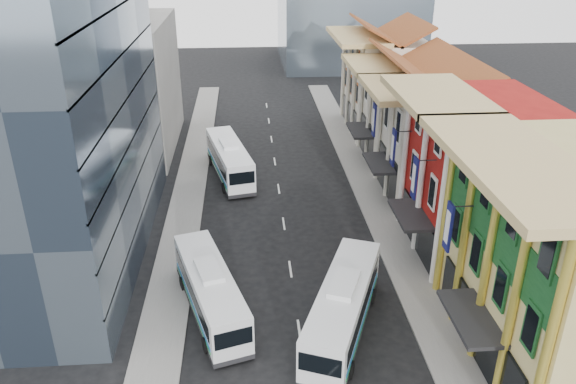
{
  "coord_description": "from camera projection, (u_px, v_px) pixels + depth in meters",
  "views": [
    {
      "loc": [
        -2.81,
        -19.63,
        22.63
      ],
      "look_at": [
        0.04,
        17.77,
        4.94
      ],
      "focal_mm": 35.0,
      "sensor_mm": 36.0,
      "label": 1
    }
  ],
  "objects": [
    {
      "name": "sidewalk_right",
      "position": [
        383.0,
        219.0,
        47.94
      ],
      "size": [
        3.0,
        90.0,
        0.15
      ],
      "primitive_type": "cube",
      "color": "slate",
      "rests_on": "ground"
    },
    {
      "name": "sidewalk_left",
      "position": [
        182.0,
        226.0,
        46.77
      ],
      "size": [
        3.0,
        90.0,
        0.15
      ],
      "primitive_type": "cube",
      "color": "slate",
      "rests_on": "ground"
    },
    {
      "name": "shophouse_tan",
      "position": [
        562.0,
        266.0,
        30.46
      ],
      "size": [
        8.0,
        14.0,
        12.0
      ],
      "primitive_type": "cube",
      "color": "tan",
      "rests_on": "ground"
    },
    {
      "name": "shophouse_red",
      "position": [
        478.0,
        177.0,
        41.29
      ],
      "size": [
        8.0,
        10.0,
        12.0
      ],
      "primitive_type": "cube",
      "color": "maroon",
      "rests_on": "ground"
    },
    {
      "name": "shophouse_cream_near",
      "position": [
        436.0,
        145.0,
        50.28
      ],
      "size": [
        8.0,
        9.0,
        10.0
      ],
      "primitive_type": "cube",
      "color": "beige",
      "rests_on": "ground"
    },
    {
      "name": "shophouse_cream_mid",
      "position": [
        409.0,
        115.0,
        58.4
      ],
      "size": [
        8.0,
        9.0,
        10.0
      ],
      "primitive_type": "cube",
      "color": "beige",
      "rests_on": "ground"
    },
    {
      "name": "shophouse_cream_far",
      "position": [
        385.0,
        85.0,
        67.65
      ],
      "size": [
        8.0,
        12.0,
        11.0
      ],
      "primitive_type": "cube",
      "color": "beige",
      "rests_on": "ground"
    },
    {
      "name": "office_tower",
      "position": [
        30.0,
        55.0,
        37.12
      ],
      "size": [
        12.0,
        26.0,
        30.0
      ],
      "primitive_type": "cube",
      "color": "#39475A",
      "rests_on": "ground"
    },
    {
      "name": "office_block_far",
      "position": [
        125.0,
        86.0,
        61.34
      ],
      "size": [
        10.0,
        18.0,
        14.0
      ],
      "primitive_type": "cube",
      "color": "gray",
      "rests_on": "ground"
    },
    {
      "name": "bus_left_near",
      "position": [
        210.0,
        290.0,
        35.71
      ],
      "size": [
        5.53,
        11.08,
        3.47
      ],
      "primitive_type": null,
      "rotation": [
        0.0,
        0.0,
        0.29
      ],
      "color": "silver",
      "rests_on": "ground"
    },
    {
      "name": "bus_left_far",
      "position": [
        229.0,
        159.0,
        55.68
      ],
      "size": [
        5.17,
        11.92,
        3.72
      ],
      "primitive_type": null,
      "rotation": [
        0.0,
        0.0,
        0.22
      ],
      "color": "white",
      "rests_on": "ground"
    },
    {
      "name": "bus_right",
      "position": [
        343.0,
        306.0,
        34.04
      ],
      "size": [
        6.71,
        11.61,
        3.67
      ],
      "primitive_type": null,
      "rotation": [
        0.0,
        0.0,
        -0.38
      ],
      "color": "silver",
      "rests_on": "ground"
    }
  ]
}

